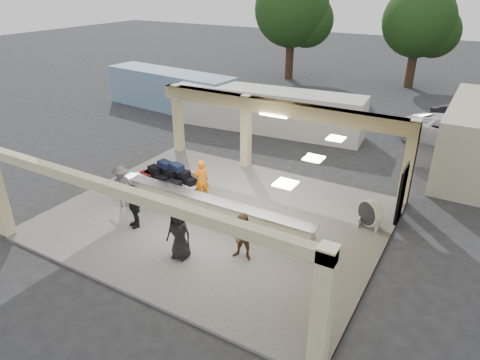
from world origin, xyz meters
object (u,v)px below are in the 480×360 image
Objects in this scene: passenger_b at (134,206)px; passenger_d at (179,233)px; luggage_cart at (169,177)px; baggage_counter at (211,211)px; passenger_c at (122,186)px; container_white at (267,110)px; car_dark at (468,120)px; car_white_a at (456,133)px; passenger_a at (244,237)px; container_blue at (170,90)px; drum_fan at (370,213)px; baggage_handler at (201,180)px.

passenger_b is 2.68m from passenger_d.
passenger_b reaches higher than luggage_cart.
passenger_b is (-2.23, -1.62, 0.36)m from baggage_counter.
container_white is (0.51, 11.48, 0.25)m from passenger_c.
passenger_b is 0.39× the size of car_dark.
passenger_c reaches higher than car_white_a.
car_white_a is at bearing 60.60° from luggage_cart.
passenger_b is 0.31× the size of car_white_a.
passenger_a is at bearing -71.12° from container_white.
passenger_b reaches higher than car_dark.
passenger_b is 15.77m from container_blue.
car_dark is at bearing 66.09° from passenger_d.
baggage_counter is 7.47× the size of drum_fan.
baggage_counter is 4.80× the size of baggage_handler.
passenger_d is 0.42× the size of car_dark.
container_white reaches higher than drum_fan.
passenger_d is (-4.79, -4.93, 0.31)m from drum_fan.
drum_fan is 18.45m from container_blue.
passenger_b reaches higher than baggage_counter.
passenger_d is at bearing -44.84° from container_blue.
baggage_handler is at bearing -10.64° from passenger_c.
passenger_c is 4.35m from passenger_d.
drum_fan is 0.67× the size of passenger_a.
passenger_a is 0.29× the size of car_white_a.
luggage_cart is at bearing 127.78° from passenger_b.
drum_fan is 0.20× the size of car_white_a.
passenger_a is at bearing -17.13° from luggage_cart.
car_dark is at bearing 5.44° from passenger_c.
baggage_counter is 2.78m from passenger_b.
baggage_handler is at bearing -84.06° from container_white.
passenger_b is (-7.38, -4.23, 0.26)m from drum_fan.
baggage_handler is at bearing -176.77° from car_dark.
luggage_cart is 1.50× the size of passenger_d.
baggage_handler is (1.40, 0.33, 0.08)m from luggage_cart.
passenger_c is at bearing -109.66° from luggage_cart.
luggage_cart is 1.44m from baggage_handler.
baggage_counter is at bearing -78.58° from container_white.
container_blue is (-13.20, 12.82, 0.37)m from passenger_a.
passenger_d reaches higher than luggage_cart.
container_blue is (-17.86, -1.88, 0.50)m from car_white_a.
passenger_a reaches higher than drum_fan.
container_white is at bearing 170.08° from drum_fan.
drum_fan is at bearing -23.09° from container_blue.
passenger_c is at bearing -6.53° from baggage_handler.
passenger_b is 20.39m from car_dark.
container_blue is at bearing 68.80° from passenger_c.
container_white is (-0.94, 12.38, 0.28)m from passenger_b.
passenger_b is 0.94× the size of passenger_d.
luggage_cart is 18.37m from car_dark.
baggage_handler is 4.45m from passenger_a.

